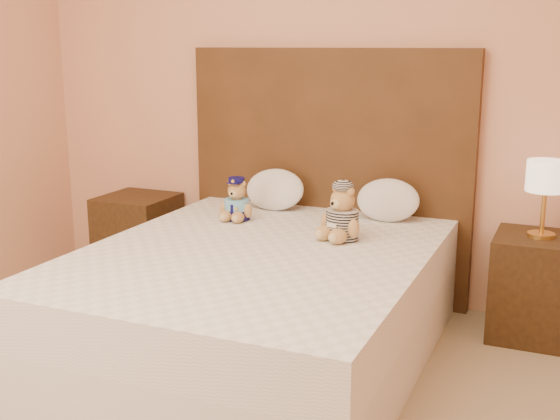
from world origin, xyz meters
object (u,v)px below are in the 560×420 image
(nightstand_left, at_px, (138,236))
(teddy_prisoner, at_px, (342,212))
(pillow_left, at_px, (275,188))
(bed, at_px, (257,303))
(teddy_police, at_px, (237,199))
(nightstand_right, at_px, (536,287))
(pillow_right, at_px, (388,198))
(lamp, at_px, (546,180))

(nightstand_left, bearing_deg, teddy_prisoner, -16.19)
(teddy_prisoner, height_order, pillow_left, teddy_prisoner)
(bed, relative_size, pillow_left, 5.41)
(bed, xyz_separation_m, nightstand_left, (-1.25, 0.80, -0.00))
(teddy_police, bearing_deg, nightstand_right, 10.31)
(bed, bearing_deg, pillow_right, 62.83)
(bed, relative_size, lamp, 5.00)
(bed, height_order, teddy_police, teddy_police)
(nightstand_left, xyz_separation_m, lamp, (2.50, 0.00, 0.57))
(nightstand_left, height_order, lamp, lamp)
(nightstand_right, height_order, teddy_police, teddy_police)
(bed, relative_size, pillow_right, 5.57)
(bed, height_order, nightstand_right, same)
(nightstand_right, relative_size, pillow_left, 1.49)
(nightstand_left, bearing_deg, nightstand_right, 0.00)
(pillow_left, bearing_deg, lamp, -1.13)
(nightstand_right, bearing_deg, teddy_police, -169.29)
(bed, height_order, pillow_right, pillow_right)
(teddy_police, bearing_deg, teddy_prisoner, -13.01)
(bed, distance_m, teddy_prisoner, 0.63)
(teddy_police, bearing_deg, lamp, 10.31)
(lamp, relative_size, pillow_right, 1.11)
(lamp, height_order, pillow_right, lamp)
(pillow_left, bearing_deg, nightstand_left, -178.25)
(pillow_left, distance_m, pillow_right, 0.70)
(nightstand_left, distance_m, nightstand_right, 2.50)
(nightstand_left, relative_size, teddy_prisoner, 1.94)
(pillow_right, bearing_deg, nightstand_left, -178.97)
(lamp, distance_m, teddy_prisoner, 1.05)
(nightstand_left, height_order, nightstand_right, same)
(bed, distance_m, pillow_left, 0.96)
(teddy_prisoner, bearing_deg, nightstand_right, 48.86)
(nightstand_right, bearing_deg, lamp, 180.00)
(nightstand_left, relative_size, pillow_left, 1.49)
(nightstand_left, bearing_deg, teddy_police, -18.82)
(teddy_police, relative_size, pillow_left, 0.65)
(bed, xyz_separation_m, pillow_left, (-0.27, 0.83, 0.41))
(nightstand_left, height_order, pillow_right, pillow_right)
(lamp, bearing_deg, pillow_left, 178.87)
(nightstand_left, distance_m, teddy_prisoner, 1.68)
(bed, xyz_separation_m, nightstand_right, (1.25, 0.80, -0.00))
(bed, bearing_deg, teddy_prisoner, 47.33)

